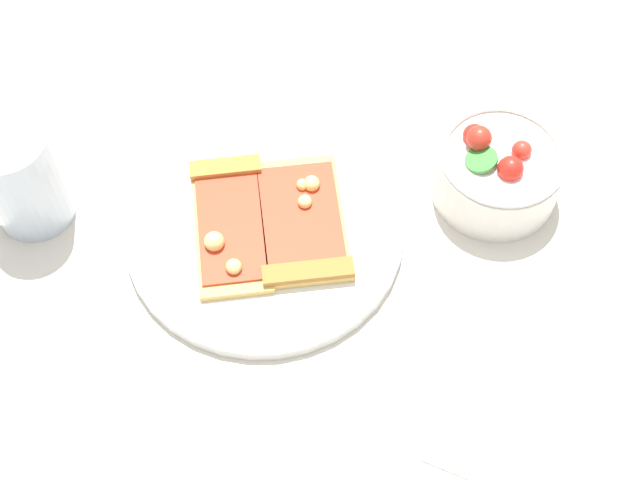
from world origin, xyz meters
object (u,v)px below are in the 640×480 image
(pizza_slice_far, at_px, (302,226))
(paper_napkin, at_px, (504,408))
(soda_glass, at_px, (22,179))
(pizza_slice_near, at_px, (229,219))
(salad_bowl, at_px, (498,170))
(plate, at_px, (265,230))

(pizza_slice_far, height_order, paper_napkin, pizza_slice_far)
(soda_glass, bearing_deg, pizza_slice_near, 121.21)
(salad_bowl, relative_size, paper_napkin, 0.88)
(plate, height_order, salad_bowl, salad_bowl)
(pizza_slice_far, relative_size, soda_glass, 1.42)
(plate, relative_size, pizza_slice_far, 1.68)
(plate, distance_m, pizza_slice_far, 0.04)
(pizza_slice_near, bearing_deg, pizza_slice_far, 121.54)
(pizza_slice_far, distance_m, paper_napkin, 0.26)
(paper_napkin, bearing_deg, salad_bowl, -145.18)
(pizza_slice_near, xyz_separation_m, salad_bowl, (-0.20, 0.18, 0.01))
(paper_napkin, bearing_deg, pizza_slice_far, -96.76)
(plate, bearing_deg, paper_napkin, 87.99)
(soda_glass, xyz_separation_m, paper_napkin, (-0.11, 0.49, -0.05))
(plate, bearing_deg, pizza_slice_near, -58.72)
(pizza_slice_near, bearing_deg, plate, 121.28)
(pizza_slice_near, bearing_deg, paper_napkin, 91.43)
(pizza_slice_far, bearing_deg, plate, -58.22)
(pizza_slice_near, xyz_separation_m, pizza_slice_far, (-0.04, 0.06, -0.00))
(pizza_slice_far, bearing_deg, soda_glass, -58.70)
(paper_napkin, bearing_deg, pizza_slice_near, -88.57)
(plate, xyz_separation_m, pizza_slice_far, (-0.02, 0.03, 0.01))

